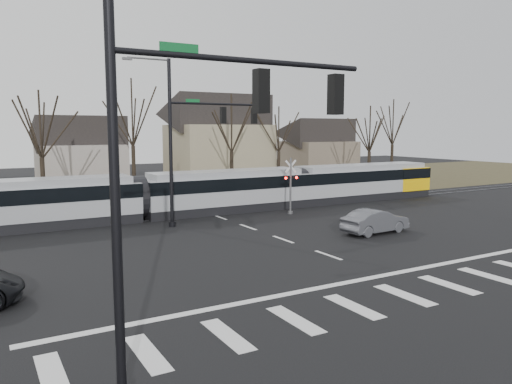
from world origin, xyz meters
TOP-DOWN VIEW (x-y plane):
  - ground at (0.00, 0.00)m, footprint 140.00×140.00m
  - grass_verge at (0.00, 32.00)m, footprint 140.00×28.00m
  - crosswalk at (0.00, -4.00)m, footprint 27.00×2.60m
  - stop_line at (0.00, -1.80)m, footprint 28.00×0.35m
  - lane_dashes at (0.00, 16.00)m, footprint 0.18×30.00m
  - rail_pair at (0.00, 15.80)m, footprint 90.00×1.52m
  - tram at (1.36, 16.00)m, footprint 39.92×2.96m
  - sedan at (5.57, 4.77)m, footprint 2.10×4.49m
  - signal_pole_near_left at (-10.41, -6.00)m, footprint 9.28×0.44m
  - signal_pole_far at (-2.41, 12.50)m, footprint 9.28×0.44m
  - rail_crossing_signal at (5.00, 12.79)m, footprint 1.08×0.36m
  - tree_row at (2.00, 26.00)m, footprint 59.20×7.20m
  - house_b at (-5.00, 36.00)m, footprint 8.64×7.56m
  - house_c at (9.00, 33.00)m, footprint 10.80×8.64m
  - house_d at (24.00, 35.00)m, footprint 8.64×7.56m

SIDE VIEW (x-z plane):
  - ground at x=0.00m, z-range 0.00..0.00m
  - grass_verge at x=0.00m, z-range 0.00..0.01m
  - crosswalk at x=0.00m, z-range 0.00..0.01m
  - stop_line at x=0.00m, z-range 0.00..0.01m
  - lane_dashes at x=0.00m, z-range 0.00..0.01m
  - rail_pair at x=0.00m, z-range 0.00..0.06m
  - sedan at x=5.57m, z-range 0.00..1.41m
  - tram at x=1.36m, z-range 0.14..3.16m
  - rail_crossing_signal at x=5.00m, z-range -0.11..3.89m
  - house_b at x=-5.00m, z-range 0.14..7.79m
  - house_d at x=24.00m, z-range 0.14..7.79m
  - tree_row at x=2.00m, z-range 0.00..10.00m
  - house_c at x=9.00m, z-range 0.18..10.28m
  - signal_pole_near_left at x=-10.41m, z-range 0.60..10.80m
  - signal_pole_far at x=-2.41m, z-range 0.60..10.80m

